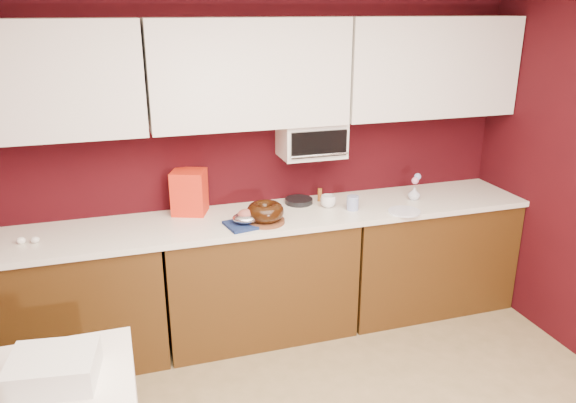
% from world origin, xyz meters
% --- Properties ---
extents(wall_back, '(4.00, 0.02, 2.50)m').
position_xyz_m(wall_back, '(0.00, 2.25, 1.25)').
color(wall_back, '#34070B').
rests_on(wall_back, floor).
extents(base_cabinet_left, '(1.31, 0.58, 0.86)m').
position_xyz_m(base_cabinet_left, '(-1.33, 1.94, 0.43)').
color(base_cabinet_left, '#44290D').
rests_on(base_cabinet_left, floor).
extents(base_cabinet_center, '(1.31, 0.58, 0.86)m').
position_xyz_m(base_cabinet_center, '(0.00, 1.94, 0.43)').
color(base_cabinet_center, '#44290D').
rests_on(base_cabinet_center, floor).
extents(base_cabinet_right, '(1.31, 0.58, 0.86)m').
position_xyz_m(base_cabinet_right, '(1.33, 1.94, 0.43)').
color(base_cabinet_right, '#44290D').
rests_on(base_cabinet_right, floor).
extents(countertop, '(4.00, 0.62, 0.04)m').
position_xyz_m(countertop, '(0.00, 1.94, 0.88)').
color(countertop, white).
rests_on(countertop, base_cabinet_center).
extents(upper_cabinet_left, '(1.31, 0.33, 0.70)m').
position_xyz_m(upper_cabinet_left, '(-1.33, 2.08, 1.85)').
color(upper_cabinet_left, white).
rests_on(upper_cabinet_left, wall_back).
extents(upper_cabinet_center, '(1.31, 0.33, 0.70)m').
position_xyz_m(upper_cabinet_center, '(0.00, 2.08, 1.85)').
color(upper_cabinet_center, white).
rests_on(upper_cabinet_center, wall_back).
extents(upper_cabinet_right, '(1.31, 0.33, 0.70)m').
position_xyz_m(upper_cabinet_right, '(1.33, 2.08, 1.85)').
color(upper_cabinet_right, white).
rests_on(upper_cabinet_right, wall_back).
extents(toaster_oven, '(0.45, 0.30, 0.25)m').
position_xyz_m(toaster_oven, '(0.45, 2.10, 1.38)').
color(toaster_oven, white).
rests_on(toaster_oven, upper_cabinet_center).
extents(toaster_oven_door, '(0.40, 0.02, 0.18)m').
position_xyz_m(toaster_oven_door, '(0.45, 1.94, 1.38)').
color(toaster_oven_door, black).
rests_on(toaster_oven_door, toaster_oven).
extents(toaster_oven_handle, '(0.42, 0.02, 0.02)m').
position_xyz_m(toaster_oven_handle, '(0.45, 1.93, 1.30)').
color(toaster_oven_handle, silver).
rests_on(toaster_oven_handle, toaster_oven).
extents(cake_base, '(0.27, 0.27, 0.02)m').
position_xyz_m(cake_base, '(0.02, 1.80, 0.91)').
color(cake_base, brown).
rests_on(cake_base, countertop).
extents(bundt_cake, '(0.30, 0.30, 0.10)m').
position_xyz_m(bundt_cake, '(0.02, 1.80, 0.98)').
color(bundt_cake, black).
rests_on(bundt_cake, cake_base).
extents(navy_towel, '(0.29, 0.26, 0.02)m').
position_xyz_m(navy_towel, '(-0.11, 1.79, 0.91)').
color(navy_towel, navy).
rests_on(navy_towel, countertop).
extents(foil_ham_nest, '(0.21, 0.19, 0.07)m').
position_xyz_m(foil_ham_nest, '(-0.11, 1.79, 0.96)').
color(foil_ham_nest, silver).
rests_on(foil_ham_nest, navy_towel).
extents(roasted_ham, '(0.11, 0.10, 0.07)m').
position_xyz_m(roasted_ham, '(-0.11, 1.79, 0.98)').
color(roasted_ham, '#9F5348').
rests_on(roasted_ham, foil_ham_nest).
extents(pandoro_box, '(0.28, 0.27, 0.30)m').
position_xyz_m(pandoro_box, '(-0.43, 2.15, 1.05)').
color(pandoro_box, red).
rests_on(pandoro_box, countertop).
extents(dark_pan, '(0.24, 0.24, 0.04)m').
position_xyz_m(dark_pan, '(0.36, 2.11, 0.92)').
color(dark_pan, black).
rests_on(dark_pan, countertop).
extents(coffee_mug, '(0.11, 0.11, 0.11)m').
position_xyz_m(coffee_mug, '(0.53, 1.96, 0.95)').
color(coffee_mug, silver).
rests_on(coffee_mug, countertop).
extents(blue_jar, '(0.10, 0.10, 0.10)m').
position_xyz_m(blue_jar, '(0.68, 1.87, 0.95)').
color(blue_jar, '#1B3C96').
rests_on(blue_jar, countertop).
extents(flower_vase, '(0.09, 0.09, 0.11)m').
position_xyz_m(flower_vase, '(1.21, 1.93, 0.95)').
color(flower_vase, silver).
rests_on(flower_vase, countertop).
extents(flower_pink, '(0.05, 0.05, 0.05)m').
position_xyz_m(flower_pink, '(1.21, 1.93, 1.05)').
color(flower_pink, pink).
rests_on(flower_pink, flower_vase).
extents(flower_blue, '(0.05, 0.05, 0.05)m').
position_xyz_m(flower_blue, '(1.24, 1.95, 1.07)').
color(flower_blue, '#7F90CC').
rests_on(flower_blue, flower_vase).
extents(china_plate, '(0.23, 0.23, 0.01)m').
position_xyz_m(china_plate, '(1.01, 1.70, 0.91)').
color(china_plate, white).
rests_on(china_plate, countertop).
extents(amber_bottle, '(0.04, 0.04, 0.10)m').
position_xyz_m(amber_bottle, '(0.52, 2.11, 0.95)').
color(amber_bottle, '#94531B').
rests_on(amber_bottle, countertop).
extents(egg_left, '(0.06, 0.06, 0.04)m').
position_xyz_m(egg_left, '(-1.49, 1.91, 0.92)').
color(egg_left, white).
rests_on(egg_left, countertop).
extents(egg_right, '(0.06, 0.05, 0.04)m').
position_xyz_m(egg_right, '(-1.41, 1.90, 0.92)').
color(egg_right, silver).
rests_on(egg_right, countertop).
extents(newspaper_stack, '(0.39, 0.34, 0.13)m').
position_xyz_m(newspaper_stack, '(-1.22, 0.65, 0.81)').
color(newspaper_stack, white).
rests_on(newspaper_stack, dining_table).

